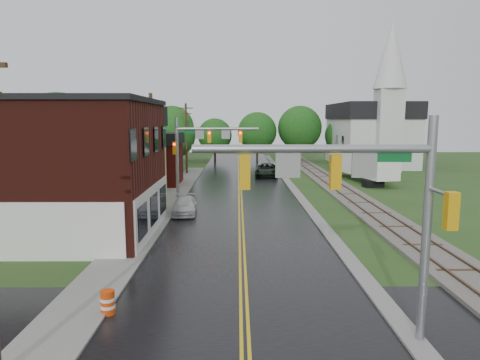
{
  "coord_description": "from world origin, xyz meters",
  "views": [
    {
      "loc": [
        -0.24,
        -10.79,
        7.1
      ],
      "look_at": [
        -0.1,
        14.18,
        3.5
      ],
      "focal_mm": 32.0,
      "sensor_mm": 36.0,
      "label": 1
    }
  ],
  "objects_px": {
    "brick_building": "(36,168)",
    "semi_trailer": "(362,161)",
    "tree_left_b": "(60,133)",
    "traffic_signal_near": "(360,189)",
    "pickup_white": "(185,206)",
    "traffic_signal_far": "(201,143)",
    "church": "(372,127)",
    "tree_left_e": "(172,136)",
    "suv_dark": "(267,170)",
    "utility_pole_c": "(186,137)",
    "utility_pole_b": "(152,150)",
    "tree_left_c": "(123,141)",
    "construction_barrel": "(108,303)"
  },
  "relations": [
    {
      "from": "church",
      "to": "pickup_white",
      "type": "relative_size",
      "value": 4.68
    },
    {
      "from": "church",
      "to": "utility_pole_b",
      "type": "xyz_separation_m",
      "value": [
        -26.8,
        -31.74,
        -1.11
      ]
    },
    {
      "from": "traffic_signal_near",
      "to": "pickup_white",
      "type": "distance_m",
      "value": 20.64
    },
    {
      "from": "church",
      "to": "utility_pole_c",
      "type": "height_order",
      "value": "church"
    },
    {
      "from": "suv_dark",
      "to": "utility_pole_c",
      "type": "bearing_deg",
      "value": 172.55
    },
    {
      "from": "tree_left_e",
      "to": "pickup_white",
      "type": "relative_size",
      "value": 1.91
    },
    {
      "from": "tree_left_b",
      "to": "semi_trailer",
      "type": "bearing_deg",
      "value": 10.15
    },
    {
      "from": "church",
      "to": "suv_dark",
      "type": "bearing_deg",
      "value": -143.3
    },
    {
      "from": "brick_building",
      "to": "semi_trailer",
      "type": "distance_m",
      "value": 34.77
    },
    {
      "from": "church",
      "to": "tree_left_b",
      "type": "height_order",
      "value": "church"
    },
    {
      "from": "traffic_signal_far",
      "to": "suv_dark",
      "type": "bearing_deg",
      "value": 64.53
    },
    {
      "from": "brick_building",
      "to": "traffic_signal_near",
      "type": "height_order",
      "value": "brick_building"
    },
    {
      "from": "traffic_signal_near",
      "to": "utility_pole_b",
      "type": "distance_m",
      "value": 22.49
    },
    {
      "from": "pickup_white",
      "to": "semi_trailer",
      "type": "height_order",
      "value": "semi_trailer"
    },
    {
      "from": "tree_left_b",
      "to": "tree_left_c",
      "type": "height_order",
      "value": "tree_left_b"
    },
    {
      "from": "traffic_signal_far",
      "to": "semi_trailer",
      "type": "bearing_deg",
      "value": 31.35
    },
    {
      "from": "utility_pole_b",
      "to": "tree_left_e",
      "type": "bearing_deg",
      "value": 94.9
    },
    {
      "from": "brick_building",
      "to": "church",
      "type": "relative_size",
      "value": 0.71
    },
    {
      "from": "tree_left_e",
      "to": "pickup_white",
      "type": "xyz_separation_m",
      "value": [
        4.62,
        -25.24,
        -4.19
      ]
    },
    {
      "from": "church",
      "to": "traffic_signal_near",
      "type": "bearing_deg",
      "value": -107.72
    },
    {
      "from": "traffic_signal_far",
      "to": "semi_trailer",
      "type": "distance_m",
      "value": 20.51
    },
    {
      "from": "utility_pole_c",
      "to": "suv_dark",
      "type": "xyz_separation_m",
      "value": [
        10.16,
        -2.66,
        -3.93
      ]
    },
    {
      "from": "utility_pole_c",
      "to": "tree_left_e",
      "type": "xyz_separation_m",
      "value": [
        -2.05,
        1.9,
        0.09
      ]
    },
    {
      "from": "pickup_white",
      "to": "utility_pole_c",
      "type": "bearing_deg",
      "value": 93.01
    },
    {
      "from": "construction_barrel",
      "to": "utility_pole_b",
      "type": "bearing_deg",
      "value": 95.78
    },
    {
      "from": "brick_building",
      "to": "traffic_signal_far",
      "type": "relative_size",
      "value": 1.95
    },
    {
      "from": "pickup_white",
      "to": "semi_trailer",
      "type": "relative_size",
      "value": 0.35
    },
    {
      "from": "utility_pole_c",
      "to": "pickup_white",
      "type": "bearing_deg",
      "value": -83.71
    },
    {
      "from": "tree_left_b",
      "to": "suv_dark",
      "type": "xyz_separation_m",
      "value": [
        21.21,
        9.44,
        -4.93
      ]
    },
    {
      "from": "church",
      "to": "tree_left_c",
      "type": "height_order",
      "value": "church"
    },
    {
      "from": "traffic_signal_near",
      "to": "construction_barrel",
      "type": "height_order",
      "value": "traffic_signal_near"
    },
    {
      "from": "semi_trailer",
      "to": "construction_barrel",
      "type": "bearing_deg",
      "value": -119.34
    },
    {
      "from": "brick_building",
      "to": "tree_left_e",
      "type": "relative_size",
      "value": 1.75
    },
    {
      "from": "traffic_signal_far",
      "to": "utility_pole_b",
      "type": "bearing_deg",
      "value": -123.68
    },
    {
      "from": "church",
      "to": "tree_left_c",
      "type": "bearing_deg",
      "value": -157.76
    },
    {
      "from": "tree_left_b",
      "to": "tree_left_c",
      "type": "relative_size",
      "value": 1.27
    },
    {
      "from": "semi_trailer",
      "to": "tree_left_e",
      "type": "bearing_deg",
      "value": 159.91
    },
    {
      "from": "utility_pole_b",
      "to": "tree_left_c",
      "type": "height_order",
      "value": "utility_pole_b"
    },
    {
      "from": "tree_left_b",
      "to": "church",
      "type": "bearing_deg",
      "value": 29.99
    },
    {
      "from": "brick_building",
      "to": "traffic_signal_far",
      "type": "bearing_deg",
      "value": 53.08
    },
    {
      "from": "tree_left_b",
      "to": "suv_dark",
      "type": "relative_size",
      "value": 1.71
    },
    {
      "from": "suv_dark",
      "to": "tree_left_b",
      "type": "bearing_deg",
      "value": -148.78
    },
    {
      "from": "traffic_signal_far",
      "to": "suv_dark",
      "type": "xyz_separation_m",
      "value": [
        6.83,
        14.34,
        -4.18
      ]
    },
    {
      "from": "tree_left_b",
      "to": "traffic_signal_near",
      "type": "bearing_deg",
      "value": -54.51
    },
    {
      "from": "traffic_signal_near",
      "to": "tree_left_e",
      "type": "xyz_separation_m",
      "value": [
        -12.32,
        43.9,
        -0.16
      ]
    },
    {
      "from": "utility_pole_c",
      "to": "semi_trailer",
      "type": "bearing_deg",
      "value": -17.24
    },
    {
      "from": "tree_left_b",
      "to": "construction_barrel",
      "type": "relative_size",
      "value": 10.64
    },
    {
      "from": "brick_building",
      "to": "utility_pole_b",
      "type": "height_order",
      "value": "utility_pole_b"
    },
    {
      "from": "semi_trailer",
      "to": "construction_barrel",
      "type": "xyz_separation_m",
      "value": [
        -18.87,
        -33.58,
        -1.81
      ]
    },
    {
      "from": "traffic_signal_far",
      "to": "church",
      "type": "bearing_deg",
      "value": 48.73
    }
  ]
}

